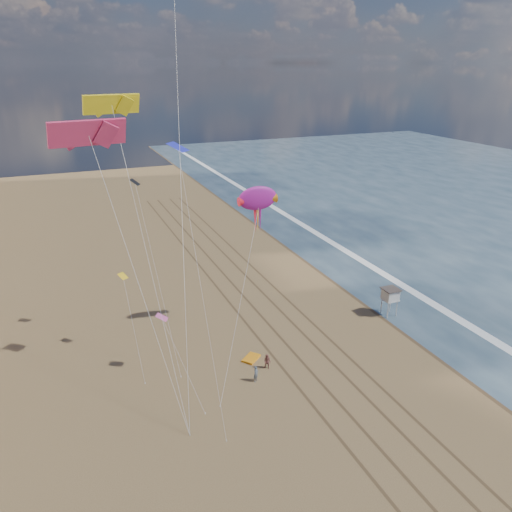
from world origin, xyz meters
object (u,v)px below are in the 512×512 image
at_px(lifeguard_stand, 390,295).
at_px(kite_flyer_b, 267,362).
at_px(grounded_kite, 251,358).
at_px(kite_flyer_a, 256,374).
at_px(show_kite, 258,199).

height_order(lifeguard_stand, kite_flyer_b, lifeguard_stand).
distance_m(grounded_kite, kite_flyer_a, 3.98).
bearing_deg(grounded_kite, kite_flyer_a, -144.95).
xyz_separation_m(grounded_kite, kite_flyer_a, (-1.02, -3.78, 0.73)).
xyz_separation_m(grounded_kite, kite_flyer_b, (0.87, -2.24, 0.70)).
xyz_separation_m(lifeguard_stand, grounded_kite, (-19.52, -2.76, -2.62)).
bearing_deg(grounded_kite, show_kite, 22.26).
bearing_deg(kite_flyer_b, kite_flyer_a, -95.97).
relative_size(grounded_kite, kite_flyer_a, 1.18).
bearing_deg(show_kite, lifeguard_stand, -12.70).
bearing_deg(lifeguard_stand, grounded_kite, -171.95).
bearing_deg(lifeguard_stand, show_kite, 167.30).
height_order(show_kite, kite_flyer_b, show_kite).
height_order(lifeguard_stand, show_kite, show_kite).
relative_size(lifeguard_stand, grounded_kite, 1.79).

